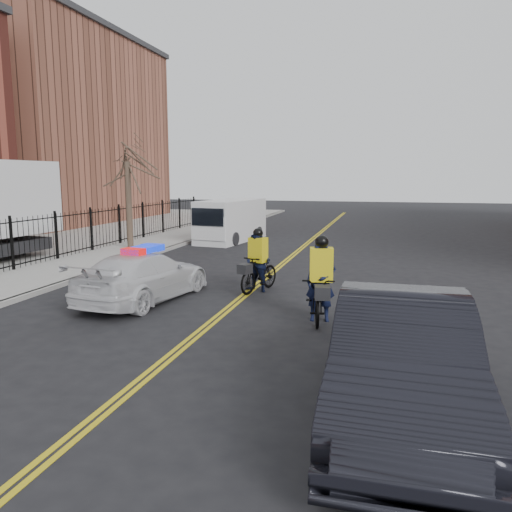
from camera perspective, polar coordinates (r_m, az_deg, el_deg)
The scene contains 13 objects.
ground at distance 12.10m, azimuth -5.16°, elevation -7.65°, with size 120.00×120.00×0.00m, color black.
center_line_left at distance 19.63m, azimuth 2.57°, elevation -1.10°, with size 0.10×60.00×0.01m, color gold.
center_line_right at distance 19.60m, azimuth 3.02°, elevation -1.12°, with size 0.10×60.00×0.01m, color gold.
sidewalk at distance 22.36m, azimuth -16.36°, elevation -0.03°, with size 3.00×60.00×0.15m, color gray.
curb at distance 21.63m, azimuth -12.95°, elevation -0.19°, with size 0.20×60.00×0.15m, color gray.
iron_fence at distance 23.05m, azimuth -19.66°, elevation 2.40°, with size 0.12×28.00×2.00m, color black, non-canonical shape.
warehouse_far at distance 44.24m, azimuth -23.54°, elevation 12.93°, with size 14.00×18.00×14.00m, color brown.
street_tree at distance 23.88m, azimuth -14.45°, elevation 8.95°, with size 3.20×3.20×4.80m.
police_cruiser at distance 14.39m, azimuth -12.66°, elevation -2.27°, with size 2.53×4.98×1.54m.
dark_sedan at distance 7.60m, azimuth 16.35°, elevation -11.21°, with size 1.89×5.42×1.79m, color black.
cargo_van at distance 26.91m, azimuth -3.00°, elevation 3.99°, with size 2.67×5.52×2.22m.
cyclist_near at distance 12.19m, azimuth 7.41°, elevation -4.02°, with size 1.10×2.23×2.10m.
cyclist_far at distance 15.12m, azimuth 0.21°, elevation -1.23°, with size 1.15×2.00×1.95m.
Camera 1 is at (3.98, -10.89, 3.48)m, focal length 35.00 mm.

